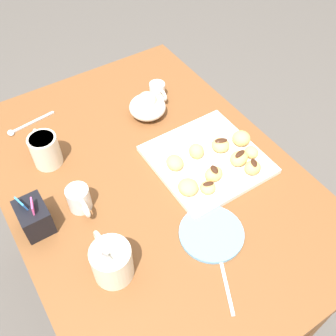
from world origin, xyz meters
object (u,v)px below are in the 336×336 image
Objects in this scene: ice_cream_bowl at (147,106)px; saucer_sky_left at (211,233)px; coffee_mug_cream_right at (45,149)px; pastry_plate_square at (207,160)px; beignet_6 at (214,174)px; beignet_2 at (196,151)px; sugar_caddy at (34,217)px; dining_table at (151,203)px; beignet_1 at (175,163)px; beignet_0 at (239,158)px; beignet_4 at (220,145)px; beignet_7 at (208,187)px; chocolate_sauce_pitcher at (157,90)px; coffee_mug_cream_left at (111,261)px; beignet_5 at (251,152)px; beignet_8 at (241,138)px; beignet_9 at (253,168)px; cream_pitcher_white at (79,198)px; beignet_3 at (188,187)px.

ice_cream_bowl is 0.72× the size of saucer_sky_left.
coffee_mug_cream_right reaches higher than ice_cream_bowl.
pastry_plate_square is 0.08m from beignet_6.
beignet_2 reaches higher than beignet_6.
pastry_plate_square is at bearing -171.24° from ice_cream_bowl.
sugar_caddy is at bearing 74.66° from beignet_6.
coffee_mug_cream_right is at bearing 46.63° from dining_table.
beignet_1 is (-0.24, 0.06, -0.00)m from ice_cream_bowl.
beignet_2 is at bearing 44.25° from beignet_0.
beignet_4 is (-0.02, -0.15, 0.00)m from beignet_1.
beignet_6 is 1.27× the size of beignet_7.
ice_cream_bowl is (0.22, -0.13, 0.17)m from dining_table.
ice_cream_bowl is at bearing 128.25° from chocolate_sauce_pitcher.
coffee_mug_cream_left is 2.83× the size of beignet_4.
pastry_plate_square is at bearing 174.39° from chocolate_sauce_pitcher.
beignet_5 is 0.78× the size of beignet_8.
beignet_9 is (0.09, -0.21, 0.03)m from saucer_sky_left.
dining_table is 0.27m from cream_pitcher_white.
dining_table is 20.24× the size of beignet_6.
coffee_mug_cream_left is at bearing 139.00° from chocolate_sauce_pitcher.
beignet_2 reaches higher than beignet_4.
beignet_9 reaches higher than beignet_6.
beignet_6 is at bearing -105.34° from sugar_caddy.
chocolate_sauce_pitcher is (0.27, -0.41, -0.01)m from cream_pitcher_white.
pastry_plate_square is at bearing -36.37° from beignet_7.
saucer_sky_left is 0.28m from beignet_4.
beignet_0 is 1.00× the size of beignet_6.
beignet_2 and beignet_8 have the same top height.
coffee_mug_cream_left is at bearing 101.01° from beignet_5.
beignet_9 is at bearing -128.03° from coffee_mug_cream_right.
coffee_mug_cream_right is 2.59× the size of beignet_9.
beignet_2 is 0.88× the size of beignet_6.
beignet_2 is 0.85× the size of beignet_3.
sugar_caddy is (-0.19, 0.10, -0.01)m from coffee_mug_cream_right.
beignet_7 is at bearing -137.39° from coffee_mug_cream_right.
beignet_5 is at bearing -37.86° from beignet_9.
coffee_mug_cream_left reaches higher than ice_cream_bowl.
cream_pitcher_white reaches higher than beignet_1.
sugar_caddy is (0.22, 0.10, -0.01)m from coffee_mug_cream_left.
beignet_2 is at bearing -175.64° from ice_cream_bowl.
beignet_5 is 0.99× the size of beignet_7.
coffee_mug_cream_left reaches higher than beignet_8.
beignet_1 is 1.00× the size of beignet_6.
pastry_plate_square is 0.33m from chocolate_sauce_pitcher.
saucer_sky_left is 3.03× the size of beignet_0.
beignet_1 reaches higher than beignet_5.
beignet_5 is (0.14, -0.25, 0.03)m from saucer_sky_left.
chocolate_sauce_pitcher is at bearing -35.53° from dining_table.
beignet_2 is 1.01× the size of beignet_9.
beignet_2 is (-0.02, -0.15, 0.17)m from dining_table.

